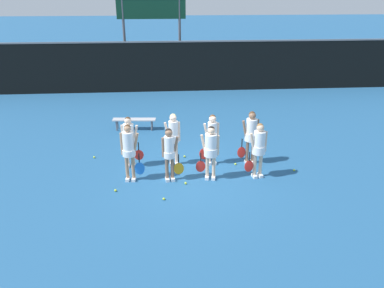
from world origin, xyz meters
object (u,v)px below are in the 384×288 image
(player_3, at_px, (259,146))
(tennis_ball_5, at_px, (185,156))
(scoreboard, at_px, (151,15))
(bench_courtside, at_px, (134,120))
(tennis_ball_1, at_px, (129,154))
(tennis_ball_2, at_px, (94,157))
(player_6, at_px, (212,135))
(tennis_ball_0, at_px, (235,164))
(tennis_ball_6, at_px, (244,153))
(player_0, at_px, (129,148))
(player_7, at_px, (251,133))
(player_2, at_px, (211,148))
(tennis_ball_8, at_px, (164,199))
(tennis_ball_3, at_px, (186,183))
(tennis_ball_7, at_px, (115,190))
(tennis_ball_4, at_px, (294,170))
(player_1, at_px, (169,151))
(player_5, at_px, (173,135))
(player_4, at_px, (129,138))

(player_3, relative_size, tennis_ball_5, 24.72)
(scoreboard, xyz_separation_m, bench_courtside, (-0.68, -7.00, -3.61))
(tennis_ball_1, xyz_separation_m, tennis_ball_2, (-1.18, -0.17, -0.00))
(player_6, distance_m, tennis_ball_0, 1.25)
(tennis_ball_2, xyz_separation_m, tennis_ball_5, (3.07, -0.18, 0.00))
(tennis_ball_6, bearing_deg, tennis_ball_2, 179.14)
(scoreboard, distance_m, player_0, 11.75)
(player_7, bearing_deg, player_0, -173.08)
(player_2, xyz_separation_m, tennis_ball_5, (-0.68, 1.58, -0.97))
(tennis_ball_5, distance_m, tennis_ball_8, 2.82)
(tennis_ball_3, bearing_deg, tennis_ball_7, -172.42)
(player_3, bearing_deg, tennis_ball_8, -169.43)
(tennis_ball_2, bearing_deg, player_0, -50.66)
(player_0, bearing_deg, tennis_ball_5, 46.09)
(tennis_ball_4, xyz_separation_m, tennis_ball_5, (-3.40, 1.30, 0.00))
(player_0, height_order, tennis_ball_2, player_0)
(tennis_ball_8, bearing_deg, tennis_ball_4, 19.01)
(player_0, bearing_deg, tennis_ball_8, -46.82)
(player_3, distance_m, tennis_ball_0, 1.41)
(player_1, relative_size, tennis_ball_6, 23.38)
(scoreboard, relative_size, player_5, 2.95)
(player_5, relative_size, player_7, 0.97)
(bench_courtside, height_order, tennis_ball_5, bench_courtside)
(player_5, bearing_deg, bench_courtside, 113.14)
(tennis_ball_0, bearing_deg, tennis_ball_1, 163.18)
(player_7, xyz_separation_m, tennis_ball_4, (1.29, -0.69, -1.04))
(player_1, relative_size, tennis_ball_0, 24.54)
(tennis_ball_7, bearing_deg, player_3, 7.88)
(scoreboard, height_order, player_6, scoreboard)
(player_0, relative_size, player_3, 1.02)
(tennis_ball_0, distance_m, tennis_ball_8, 3.09)
(tennis_ball_0, bearing_deg, tennis_ball_8, -139.57)
(player_5, distance_m, tennis_ball_7, 2.58)
(bench_courtside, bearing_deg, player_6, -47.17)
(player_0, height_order, tennis_ball_4, player_0)
(tennis_ball_4, bearing_deg, player_2, -174.18)
(player_3, xyz_separation_m, tennis_ball_0, (-0.50, 0.86, -1.00))
(player_4, bearing_deg, player_0, -80.07)
(player_7, bearing_deg, tennis_ball_0, -173.49)
(player_2, height_order, tennis_ball_8, player_2)
(player_5, bearing_deg, player_2, -45.57)
(player_1, xyz_separation_m, player_2, (1.21, 0.01, 0.03))
(tennis_ball_3, distance_m, tennis_ball_5, 1.89)
(player_1, relative_size, player_2, 0.98)
(player_1, height_order, tennis_ball_5, player_1)
(player_4, bearing_deg, player_1, -33.99)
(bench_courtside, height_order, player_2, player_2)
(player_0, relative_size, tennis_ball_7, 25.22)
(tennis_ball_1, height_order, tennis_ball_2, tennis_ball_1)
(player_5, bearing_deg, player_4, -178.67)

